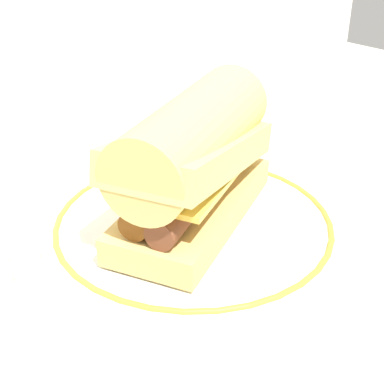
# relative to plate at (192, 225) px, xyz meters

# --- Properties ---
(ground_plane) EXTENTS (1.50, 1.50, 0.00)m
(ground_plane) POSITION_rel_plate_xyz_m (0.00, -0.02, -0.01)
(ground_plane) COLOR beige
(plate) EXTENTS (0.29, 0.29, 0.01)m
(plate) POSITION_rel_plate_xyz_m (0.00, 0.00, 0.00)
(plate) COLOR white
(plate) RESTS_ON ground_plane
(sausage_sandwich) EXTENTS (0.22, 0.17, 0.12)m
(sausage_sandwich) POSITION_rel_plate_xyz_m (-0.00, 0.00, 0.07)
(sausage_sandwich) COLOR #DFBC69
(sausage_sandwich) RESTS_ON plate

